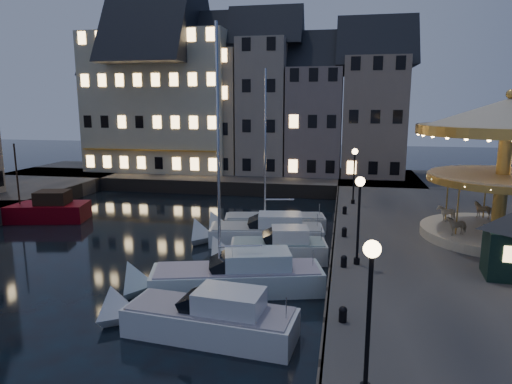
% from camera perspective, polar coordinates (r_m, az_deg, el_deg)
% --- Properties ---
extents(ground, '(160.00, 160.00, 0.00)m').
position_cam_1_polar(ground, '(22.72, -6.49, -11.68)').
color(ground, black).
rests_on(ground, ground).
extents(quay_east, '(16.00, 56.00, 1.30)m').
position_cam_1_polar(quay_east, '(28.21, 26.22, -6.82)').
color(quay_east, '#474442').
rests_on(quay_east, ground).
extents(quay_north, '(44.00, 12.00, 1.30)m').
position_cam_1_polar(quay_north, '(50.74, -5.66, 1.76)').
color(quay_north, '#474442').
rests_on(quay_north, ground).
extents(quaywall_e, '(0.15, 44.00, 1.30)m').
position_cam_1_polar(quaywall_e, '(27.19, 9.64, -6.46)').
color(quaywall_e, '#47423A').
rests_on(quaywall_e, ground).
extents(quaywall_n, '(48.00, 0.15, 1.30)m').
position_cam_1_polar(quaywall_n, '(44.51, -5.40, 0.47)').
color(quaywall_n, '#47423A').
rests_on(quaywall_n, ground).
extents(streetlamp_a, '(0.44, 0.44, 4.17)m').
position_cam_1_polar(streetlamp_a, '(11.95, 14.03, -12.56)').
color(streetlamp_a, black).
rests_on(streetlamp_a, quay_east).
extents(streetlamp_b, '(0.44, 0.44, 4.17)m').
position_cam_1_polar(streetlamp_b, '(21.49, 12.76, -1.95)').
color(streetlamp_b, black).
rests_on(streetlamp_b, quay_east).
extents(streetlamp_c, '(0.44, 0.44, 4.17)m').
position_cam_1_polar(streetlamp_c, '(34.79, 12.18, 2.95)').
color(streetlamp_c, black).
rests_on(streetlamp_c, quay_east).
extents(bollard_a, '(0.30, 0.30, 0.57)m').
position_cam_1_polar(bollard_a, '(16.57, 10.81, -14.69)').
color(bollard_a, black).
rests_on(bollard_a, quay_east).
extents(bollard_b, '(0.30, 0.30, 0.57)m').
position_cam_1_polar(bollard_b, '(21.66, 10.92, -8.43)').
color(bollard_b, black).
rests_on(bollard_b, quay_east).
extents(bollard_c, '(0.30, 0.30, 0.57)m').
position_cam_1_polar(bollard_c, '(26.43, 10.98, -4.86)').
color(bollard_c, black).
rests_on(bollard_c, quay_east).
extents(bollard_d, '(0.30, 0.30, 0.57)m').
position_cam_1_polar(bollard_d, '(31.77, 11.03, -2.19)').
color(bollard_d, black).
rests_on(bollard_d, quay_east).
extents(townhouse_na, '(5.50, 8.00, 12.80)m').
position_cam_1_polar(townhouse_na, '(56.31, -16.64, 9.56)').
color(townhouse_na, gray).
rests_on(townhouse_na, quay_north).
extents(townhouse_nb, '(6.16, 8.00, 13.80)m').
position_cam_1_polar(townhouse_nb, '(54.01, -11.46, 10.28)').
color(townhouse_nb, slate).
rests_on(townhouse_nb, quay_north).
extents(townhouse_nc, '(6.82, 8.00, 14.80)m').
position_cam_1_polar(townhouse_nc, '(52.01, -5.19, 10.99)').
color(townhouse_nc, tan).
rests_on(townhouse_nc, quay_north).
extents(townhouse_nd, '(5.50, 8.00, 15.80)m').
position_cam_1_polar(townhouse_nd, '(50.71, 1.18, 11.60)').
color(townhouse_nd, gray).
rests_on(townhouse_nd, quay_north).
extents(townhouse_ne, '(6.16, 8.00, 12.80)m').
position_cam_1_polar(townhouse_ne, '(50.07, 7.42, 9.80)').
color(townhouse_ne, gray).
rests_on(townhouse_ne, quay_north).
extents(townhouse_nf, '(6.82, 8.00, 13.80)m').
position_cam_1_polar(townhouse_nf, '(50.04, 14.48, 10.12)').
color(townhouse_nf, gray).
rests_on(townhouse_nf, quay_north).
extents(hotel_corner, '(17.60, 9.00, 16.80)m').
position_cam_1_polar(hotel_corner, '(53.99, -11.47, 11.88)').
color(hotel_corner, beige).
rests_on(hotel_corner, quay_north).
extents(motorboat_b, '(7.65, 2.87, 2.15)m').
position_cam_1_polar(motorboat_b, '(18.18, -6.98, -15.51)').
color(motorboat_b, silver).
rests_on(motorboat_b, ground).
extents(motorboat_c, '(9.05, 4.55, 12.06)m').
position_cam_1_polar(motorboat_c, '(21.86, -3.44, -10.64)').
color(motorboat_c, silver).
rests_on(motorboat_c, ground).
extents(motorboat_d, '(6.44, 3.09, 2.15)m').
position_cam_1_polar(motorboat_d, '(25.87, 1.87, -7.25)').
color(motorboat_d, white).
rests_on(motorboat_d, ground).
extents(motorboat_e, '(8.20, 3.45, 2.15)m').
position_cam_1_polar(motorboat_e, '(28.95, 0.50, -5.23)').
color(motorboat_e, silver).
rests_on(motorboat_e, ground).
extents(motorboat_f, '(7.96, 3.40, 10.52)m').
position_cam_1_polar(motorboat_f, '(31.74, 1.32, -3.99)').
color(motorboat_f, silver).
rests_on(motorboat_f, ground).
extents(red_fishing_boat, '(8.23, 4.38, 6.05)m').
position_cam_1_polar(red_fishing_boat, '(38.40, -25.76, -2.19)').
color(red_fishing_boat, '#66000C').
rests_on(red_fishing_boat, ground).
extents(carousel, '(9.35, 9.35, 8.18)m').
position_cam_1_polar(carousel, '(28.13, 28.81, 5.48)').
color(carousel, '#CCB892').
rests_on(carousel, quay_east).
extents(ticket_kiosk, '(2.80, 2.80, 3.28)m').
position_cam_1_polar(ticket_kiosk, '(22.38, 29.10, -4.60)').
color(ticket_kiosk, black).
rests_on(ticket_kiosk, quay_east).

